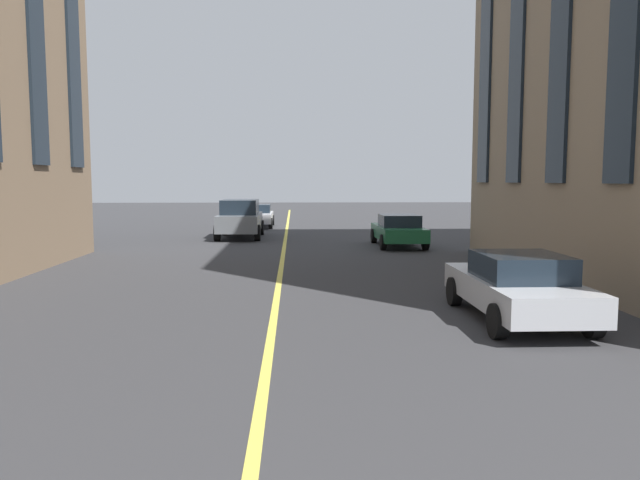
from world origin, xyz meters
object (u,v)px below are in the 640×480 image
object	(u,v)px
car_green_trailing	(399,230)
car_white_near	(257,215)
car_silver_oncoming	(517,286)
car_grey_far	(240,218)

from	to	relation	value
car_green_trailing	car_white_near	distance (m)	12.97
car_silver_oncoming	car_green_trailing	bearing A→B (deg)	0.00
car_green_trailing	car_grey_far	bearing A→B (deg)	59.72
car_silver_oncoming	car_grey_far	distance (m)	19.30
car_green_trailing	car_grey_far	world-z (taller)	car_grey_far
car_green_trailing	car_grey_far	size ratio (longest dim) A/B	0.94
car_green_trailing	car_silver_oncoming	xyz separation A→B (m)	(-13.78, 0.00, 0.00)
car_grey_far	car_white_near	bearing A→B (deg)	-3.43
car_green_trailing	car_grey_far	distance (m)	8.26
car_white_near	car_silver_oncoming	bearing A→B (deg)	-164.90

